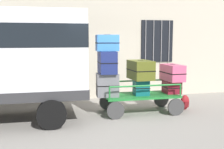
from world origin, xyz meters
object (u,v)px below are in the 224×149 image
object	(u,v)px
suitcase_center_middle	(172,73)
suitcase_left_middle	(107,62)
suitcase_left_bottom	(107,85)
suitcase_left_top	(107,43)
luggage_cart	(140,98)
suitcase_midleft_middle	(140,70)
backpack	(185,102)
suitcase_center_bottom	(172,87)
suitcase_midleft_bottom	(141,87)

from	to	relation	value
suitcase_center_middle	suitcase_left_middle	bearing A→B (deg)	179.80
suitcase_center_middle	suitcase_left_bottom	bearing A→B (deg)	-179.91
suitcase_left_top	suitcase_left_bottom	bearing A→B (deg)	-90.00
luggage_cart	suitcase_left_middle	bearing A→B (deg)	179.02
luggage_cart	suitcase_left_middle	xyz separation A→B (m)	(-0.96, 0.02, 1.05)
suitcase_midleft_middle	suitcase_center_middle	size ratio (longest dim) A/B	1.04
suitcase_midleft_middle	backpack	size ratio (longest dim) A/B	2.02
suitcase_left_bottom	suitcase_center_bottom	xyz separation A→B (m)	(1.93, 0.02, -0.13)
suitcase_left_bottom	suitcase_center_middle	size ratio (longest dim) A/B	0.75
luggage_cart	backpack	size ratio (longest dim) A/B	4.96
suitcase_left_middle	suitcase_center_bottom	distance (m)	2.07
suitcase_center_bottom	suitcase_center_middle	bearing A→B (deg)	-90.00
suitcase_left_bottom	suitcase_left_middle	size ratio (longest dim) A/B	0.85
suitcase_left_bottom	suitcase_center_bottom	bearing A→B (deg)	0.72
suitcase_left_top	suitcase_center_middle	world-z (taller)	suitcase_left_top
suitcase_midleft_middle	suitcase_center_bottom	bearing A→B (deg)	0.16
suitcase_left_bottom	backpack	world-z (taller)	suitcase_left_bottom
suitcase_left_top	suitcase_center_bottom	bearing A→B (deg)	0.51
luggage_cart	suitcase_center_bottom	distance (m)	1.01
suitcase_left_middle	suitcase_left_top	xyz separation A→B (m)	(-0.00, -0.00, 0.53)
suitcase_left_top	suitcase_midleft_bottom	world-z (taller)	suitcase_left_top
suitcase_left_top	suitcase_midleft_middle	world-z (taller)	suitcase_left_top
suitcase_midleft_bottom	suitcase_center_middle	distance (m)	1.04
luggage_cart	suitcase_center_middle	xyz separation A→B (m)	(0.96, 0.01, 0.72)
luggage_cart	suitcase_left_top	world-z (taller)	suitcase_left_top
suitcase_center_bottom	luggage_cart	bearing A→B (deg)	-178.15
suitcase_center_bottom	backpack	xyz separation A→B (m)	(0.43, -0.01, -0.48)
suitcase_left_bottom	suitcase_center_middle	bearing A→B (deg)	0.09
suitcase_midleft_bottom	suitcase_center_middle	world-z (taller)	suitcase_center_middle
suitcase_left_bottom	suitcase_midleft_middle	size ratio (longest dim) A/B	0.72
suitcase_left_top	backpack	world-z (taller)	suitcase_left_top
suitcase_left_bottom	suitcase_midleft_bottom	bearing A→B (deg)	-2.73
suitcase_left_top	suitcase_midleft_middle	xyz separation A→B (m)	(0.96, 0.01, -0.76)
suitcase_left_middle	suitcase_center_middle	distance (m)	1.96
suitcase_center_middle	backpack	world-z (taller)	suitcase_center_middle
suitcase_midleft_bottom	backpack	world-z (taller)	suitcase_midleft_bottom
suitcase_center_middle	suitcase_midleft_middle	bearing A→B (deg)	178.89
suitcase_left_middle	suitcase_midleft_bottom	distance (m)	1.21
backpack	suitcase_left_bottom	bearing A→B (deg)	-179.67
luggage_cart	suitcase_left_bottom	size ratio (longest dim) A/B	3.40
suitcase_midleft_middle	suitcase_center_middle	distance (m)	0.97
luggage_cart	suitcase_center_bottom	world-z (taller)	suitcase_center_bottom
suitcase_left_bottom	suitcase_left_middle	bearing A→B (deg)	90.00
suitcase_left_top	suitcase_midleft_bottom	size ratio (longest dim) A/B	1.35
suitcase_midleft_bottom	suitcase_midleft_middle	bearing A→B (deg)	90.00
luggage_cart	suitcase_midleft_middle	world-z (taller)	suitcase_midleft_middle
luggage_cart	backpack	world-z (taller)	luggage_cart
suitcase_left_bottom	suitcase_left_top	xyz separation A→B (m)	(-0.00, 0.01, 1.15)
suitcase_midleft_middle	suitcase_center_middle	world-z (taller)	suitcase_midleft_middle
luggage_cart	suitcase_left_top	xyz separation A→B (m)	(-0.96, 0.01, 1.58)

